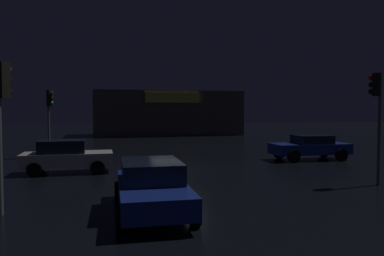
% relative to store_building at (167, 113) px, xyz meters
% --- Properties ---
extents(ground_plane, '(120.00, 120.00, 0.00)m').
position_rel_store_building_xyz_m(ground_plane, '(-3.93, -25.37, -2.51)').
color(ground_plane, black).
extents(store_building, '(16.52, 7.01, 5.01)m').
position_rel_store_building_xyz_m(store_building, '(0.00, 0.00, 0.00)').
color(store_building, '#4C4742').
rests_on(store_building, ground).
extents(traffic_signal_main, '(0.42, 0.42, 4.18)m').
position_rel_store_building_xyz_m(traffic_signal_main, '(-10.13, -31.82, 0.39)').
color(traffic_signal_main, '#595B60').
rests_on(traffic_signal_main, ground).
extents(traffic_signal_opposite, '(0.43, 0.41, 4.27)m').
position_rel_store_building_xyz_m(traffic_signal_opposite, '(2.66, -30.83, 0.63)').
color(traffic_signal_opposite, '#595B60').
rests_on(traffic_signal_opposite, ground).
extents(traffic_signal_cross_left, '(0.42, 0.42, 4.08)m').
position_rel_store_building_xyz_m(traffic_signal_cross_left, '(-10.48, -18.93, 0.46)').
color(traffic_signal_cross_left, '#595B60').
rests_on(traffic_signal_cross_left, ground).
extents(car_near, '(2.13, 4.57, 1.43)m').
position_rel_store_building_xyz_m(car_near, '(-6.14, -32.57, -1.76)').
color(car_near, navy).
rests_on(car_near, ground).
extents(car_far, '(4.45, 2.10, 1.43)m').
position_rel_store_building_xyz_m(car_far, '(4.19, -23.77, -1.76)').
color(car_far, navy).
rests_on(car_far, ground).
extents(car_crossing, '(3.98, 1.91, 1.51)m').
position_rel_store_building_xyz_m(car_crossing, '(-9.05, -25.10, -1.74)').
color(car_crossing, silver).
rests_on(car_crossing, ground).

